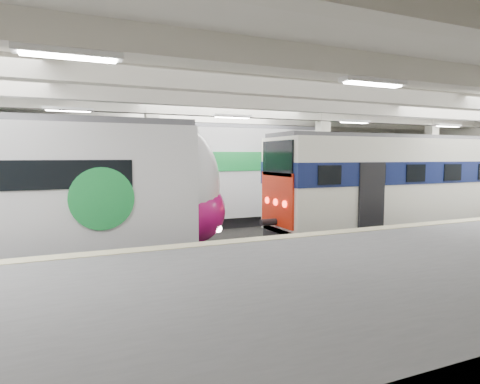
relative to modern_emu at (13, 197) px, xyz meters
name	(u,v)px	position (x,y,z in m)	size (l,w,h in m)	color
station_hall	(277,160)	(7.55, -1.74, 1.05)	(36.00, 24.00, 5.75)	black
modern_emu	(13,197)	(0.00, 0.00, 0.00)	(13.84, 2.86, 4.46)	silver
older_rer	(406,183)	(14.76, 0.00, 0.02)	(12.68, 2.80, 4.22)	white
far_train	(162,175)	(5.46, 5.50, 0.30)	(15.37, 3.36, 4.84)	silver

